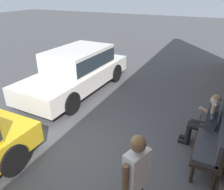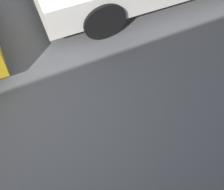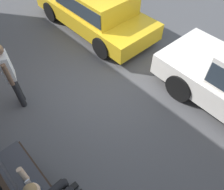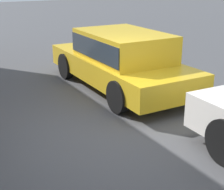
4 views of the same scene
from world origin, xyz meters
name	(u,v)px [view 3 (image 3 of 4)]	position (x,y,z in m)	size (l,w,h in m)	color
ground_plane	(106,83)	(0.00, 0.00, 0.00)	(60.00, 60.00, 0.00)	#4C4C4F
parked_car_mid	(95,7)	(2.13, -1.44, 0.75)	(4.35, 1.85, 1.36)	gold
pedestrian_standing	(9,72)	(0.89, 1.94, 1.02)	(0.52, 0.31, 1.73)	#232326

